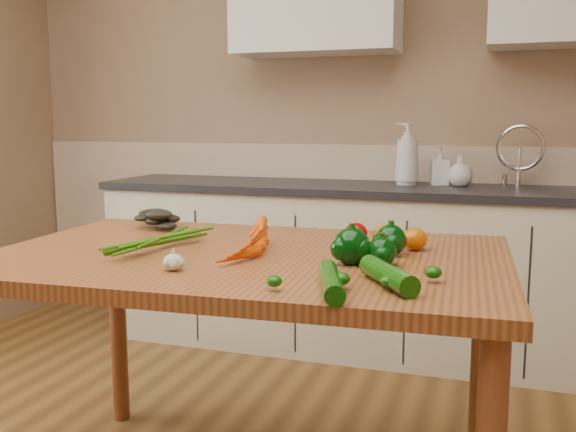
# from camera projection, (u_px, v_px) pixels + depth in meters

# --- Properties ---
(room) EXTENTS (4.04, 5.04, 2.64)m
(room) POSITION_uv_depth(u_px,v_px,m) (108.00, 115.00, 1.53)
(room) COLOR brown
(room) RESTS_ON ground
(counter_run) EXTENTS (2.84, 0.64, 1.14)m
(counter_run) POSITION_uv_depth(u_px,v_px,m) (363.00, 266.00, 3.47)
(counter_run) COLOR beige
(counter_run) RESTS_ON ground
(table) EXTENTS (1.61, 1.08, 0.84)m
(table) POSITION_uv_depth(u_px,v_px,m) (247.00, 282.00, 1.97)
(table) COLOR brown
(table) RESTS_ON ground
(soap_bottle_a) EXTENTS (0.15, 0.15, 0.33)m
(soap_bottle_a) POSITION_uv_depth(u_px,v_px,m) (407.00, 154.00, 3.37)
(soap_bottle_a) COLOR silver
(soap_bottle_a) RESTS_ON counter_run
(soap_bottle_b) EXTENTS (0.11, 0.11, 0.20)m
(soap_bottle_b) POSITION_uv_depth(u_px,v_px,m) (440.00, 166.00, 3.39)
(soap_bottle_b) COLOR silver
(soap_bottle_b) RESTS_ON counter_run
(soap_bottle_c) EXTENTS (0.18, 0.18, 0.16)m
(soap_bottle_c) POSITION_uv_depth(u_px,v_px,m) (460.00, 171.00, 3.31)
(soap_bottle_c) COLOR silver
(soap_bottle_c) RESTS_ON counter_run
(carrot_bunch) EXTENTS (0.30, 0.24, 0.08)m
(carrot_bunch) POSITION_uv_depth(u_px,v_px,m) (222.00, 240.00, 1.96)
(carrot_bunch) COLOR #E74D05
(carrot_bunch) RESTS_ON table
(leafy_greens) EXTENTS (0.22, 0.20, 0.11)m
(leafy_greens) POSITION_uv_depth(u_px,v_px,m) (160.00, 213.00, 2.41)
(leafy_greens) COLOR black
(leafy_greens) RESTS_ON table
(garlic_bulb) EXTENTS (0.05, 0.05, 0.05)m
(garlic_bulb) POSITION_uv_depth(u_px,v_px,m) (173.00, 262.00, 1.72)
(garlic_bulb) COLOR beige
(garlic_bulb) RESTS_ON table
(pepper_a) EXTENTS (0.10, 0.10, 0.10)m
(pepper_a) POSITION_uv_depth(u_px,v_px,m) (352.00, 246.00, 1.79)
(pepper_a) COLOR black
(pepper_a) RESTS_ON table
(pepper_b) EXTENTS (0.09, 0.09, 0.09)m
(pepper_b) POSITION_uv_depth(u_px,v_px,m) (391.00, 240.00, 1.91)
(pepper_b) COLOR black
(pepper_b) RESTS_ON table
(pepper_c) EXTENTS (0.08, 0.08, 0.08)m
(pepper_c) POSITION_uv_depth(u_px,v_px,m) (381.00, 252.00, 1.77)
(pepper_c) COLOR black
(pepper_c) RESTS_ON table
(tomato_a) EXTENTS (0.08, 0.08, 0.07)m
(tomato_a) POSITION_uv_depth(u_px,v_px,m) (356.00, 234.00, 2.09)
(tomato_a) COLOR #880502
(tomato_a) RESTS_ON table
(tomato_b) EXTENTS (0.08, 0.08, 0.07)m
(tomato_b) POSITION_uv_depth(u_px,v_px,m) (385.00, 235.00, 2.05)
(tomato_b) COLOR #B95104
(tomato_b) RESTS_ON table
(tomato_c) EXTENTS (0.08, 0.08, 0.07)m
(tomato_c) POSITION_uv_depth(u_px,v_px,m) (414.00, 239.00, 1.99)
(tomato_c) COLOR #B95104
(tomato_c) RESTS_ON table
(zucchini_a) EXTENTS (0.18, 0.23, 0.05)m
(zucchini_a) POSITION_uv_depth(u_px,v_px,m) (388.00, 275.00, 1.55)
(zucchini_a) COLOR #0C4107
(zucchini_a) RESTS_ON table
(zucchini_b) EXTENTS (0.13, 0.27, 0.05)m
(zucchini_b) POSITION_uv_depth(u_px,v_px,m) (331.00, 281.00, 1.51)
(zucchini_b) COLOR #0C4107
(zucchini_b) RESTS_ON table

